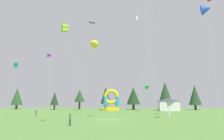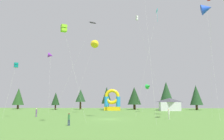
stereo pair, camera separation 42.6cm
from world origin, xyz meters
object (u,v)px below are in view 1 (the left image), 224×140
kite_white_box (137,19)px  person_far_side (36,112)px  kite_purple_delta (50,55)px  kite_blue_delta (206,9)px  person_left_edge (70,118)px  person_near_camera (169,113)px  kite_black_parafoil (92,23)px  festival_tent (169,104)px  kite_lime_box (65,28)px  kite_cyan_diamond (157,12)px  kite_green_delta (148,86)px  inflatable_orange_dome (112,103)px  kite_yellow_delta (94,43)px  kite_teal_box (16,65)px

kite_white_box → person_far_side: kite_white_box is taller
person_far_side → kite_purple_delta: bearing=95.7°
kite_blue_delta → person_left_edge: (-23.11, -15.27, -20.31)m
person_far_side → person_near_camera: size_ratio=0.94×
kite_purple_delta → person_far_side: (2.04, -11.92, -13.72)m
kite_black_parafoil → person_far_side: kite_black_parafoil is taller
kite_black_parafoil → festival_tent: bearing=22.2°
kite_lime_box → festival_tent: bearing=62.8°
person_near_camera → festival_tent: size_ratio=0.28×
kite_lime_box → person_left_edge: bearing=-40.8°
kite_purple_delta → person_near_camera: kite_purple_delta is taller
person_near_camera → kite_blue_delta: bearing=-63.0°
kite_black_parafoil → kite_cyan_diamond: bearing=-39.9°
kite_green_delta → inflatable_orange_dome: kite_green_delta is taller
kite_white_box → kite_yellow_delta: bearing=-150.2°
kite_purple_delta → kite_lime_box: size_ratio=1.15×
kite_cyan_diamond → kite_lime_box: (-15.45, -18.80, -9.80)m
kite_teal_box → kite_yellow_delta: bearing=45.9°
person_far_side → person_left_edge: 18.04m
kite_cyan_diamond → inflatable_orange_dome: kite_cyan_diamond is taller
kite_purple_delta → kite_yellow_delta: size_ratio=0.85×
kite_green_delta → kite_yellow_delta: (-13.77, -9.26, 9.99)m
kite_yellow_delta → kite_purple_delta: bearing=170.2°
kite_cyan_diamond → person_near_camera: size_ratio=13.72×
kite_black_parafoil → person_far_side: (-7.54, -19.42, -24.94)m
kite_cyan_diamond → inflatable_orange_dome: bearing=115.3°
person_far_side → festival_tent: (30.90, 28.96, 1.06)m
kite_black_parafoil → kite_green_delta: (15.97, -0.28, -18.77)m
person_near_camera → kite_purple_delta: bearing=59.0°
kite_white_box → kite_purple_delta: size_ratio=1.70×
kite_yellow_delta → kite_lime_box: bearing=-91.7°
kite_yellow_delta → festival_tent: 32.24m
kite_blue_delta → kite_yellow_delta: (-23.76, 9.35, -4.11)m
kite_blue_delta → kite_purple_delta: (-35.55, 11.39, -6.55)m
kite_yellow_delta → kite_blue_delta: bearing=-21.5°
kite_cyan_diamond → kite_blue_delta: kite_cyan_diamond is taller
kite_white_box → person_near_camera: (4.04, -20.09, -24.54)m
kite_green_delta → kite_lime_box: (-14.47, -32.72, 5.77)m
kite_teal_box → kite_yellow_delta: size_ratio=0.55×
kite_black_parafoil → person_left_edge: bearing=-85.2°
person_left_edge → festival_tent: 48.28m
kite_purple_delta → person_far_side: size_ratio=9.62×
kite_green_delta → person_left_edge: kite_green_delta is taller
kite_blue_delta → person_near_camera: 22.57m
kite_black_parafoil → kite_lime_box: size_ratio=1.98×
kite_white_box → festival_tent: bearing=51.2°
kite_white_box → kite_yellow_delta: 15.01m
person_near_camera → person_left_edge: size_ratio=1.11×
kite_white_box → kite_purple_delta: bearing=-169.6°
kite_green_delta → kite_yellow_delta: bearing=-146.1°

